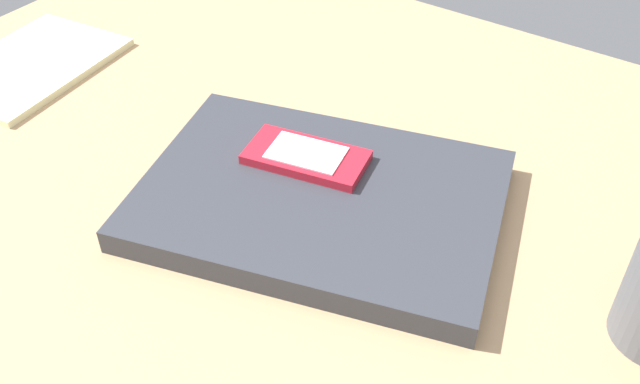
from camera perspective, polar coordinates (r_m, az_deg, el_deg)
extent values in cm
cube|color=tan|center=(62.40, 4.98, -3.91)|extent=(120.00, 80.00, 3.00)
cube|color=#33353D|center=(62.17, 0.00, -0.60)|extent=(35.49, 29.28, 2.28)
cube|color=red|center=(64.26, -1.11, 2.81)|extent=(11.73, 7.56, 0.87)
cube|color=white|center=(63.95, -1.12, 3.17)|extent=(7.45, 5.54, 0.14)
cube|color=#F2EDB2|center=(88.63, -21.86, 9.51)|extent=(15.94, 21.03, 0.80)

